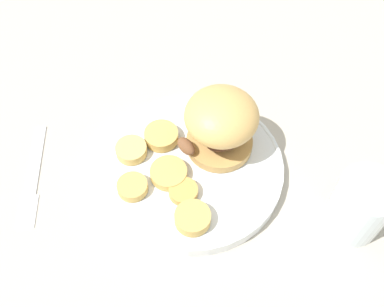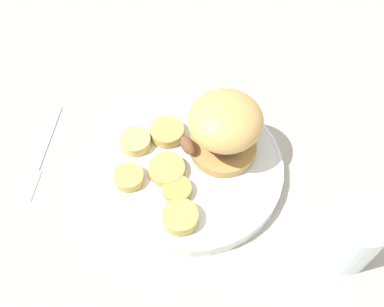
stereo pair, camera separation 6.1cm
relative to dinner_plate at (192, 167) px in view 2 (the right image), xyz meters
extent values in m
plane|color=#B2A899|center=(0.00, 0.00, -0.01)|extent=(4.00, 4.00, 0.00)
cylinder|color=white|center=(0.00, 0.00, 0.00)|extent=(0.26, 0.26, 0.02)
torus|color=white|center=(0.00, 0.00, 0.01)|extent=(0.26, 0.26, 0.01)
cylinder|color=tan|center=(-0.01, 0.05, 0.02)|extent=(0.10, 0.10, 0.01)
ellipsoid|color=brown|center=(-0.04, 0.04, 0.03)|extent=(0.04, 0.04, 0.02)
ellipsoid|color=#563323|center=(0.00, 0.05, 0.04)|extent=(0.05, 0.03, 0.02)
ellipsoid|color=brown|center=(-0.03, 0.09, 0.04)|extent=(0.05, 0.05, 0.02)
ellipsoid|color=#563323|center=(0.00, 0.05, 0.04)|extent=(0.05, 0.06, 0.02)
ellipsoid|color=brown|center=(-0.02, 0.00, 0.03)|extent=(0.03, 0.02, 0.02)
ellipsoid|color=brown|center=(0.00, 0.05, 0.04)|extent=(0.03, 0.04, 0.01)
ellipsoid|color=tan|center=(-0.01, 0.05, 0.08)|extent=(0.10, 0.10, 0.06)
cylinder|color=#DBB766|center=(-0.06, -0.06, 0.02)|extent=(0.04, 0.04, 0.01)
cylinder|color=tan|center=(-0.01, -0.09, 0.02)|extent=(0.04, 0.04, 0.01)
cylinder|color=tan|center=(0.03, -0.04, 0.02)|extent=(0.04, 0.04, 0.01)
cylinder|color=tan|center=(0.00, -0.04, 0.02)|extent=(0.05, 0.05, 0.01)
cylinder|color=tan|center=(0.08, -0.05, 0.02)|extent=(0.05, 0.05, 0.02)
cylinder|color=tan|center=(-0.06, -0.02, 0.02)|extent=(0.05, 0.05, 0.02)
cube|color=silver|center=(-0.14, -0.18, -0.01)|extent=(0.11, 0.07, 0.00)
cube|color=silver|center=(-0.06, -0.23, -0.01)|extent=(0.06, 0.05, 0.00)
cylinder|color=silver|center=(0.18, 0.14, 0.03)|extent=(0.07, 0.07, 0.09)
camera|label=1|loc=(0.29, -0.18, 0.54)|focal=42.00mm
camera|label=2|loc=(0.32, -0.12, 0.54)|focal=42.00mm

